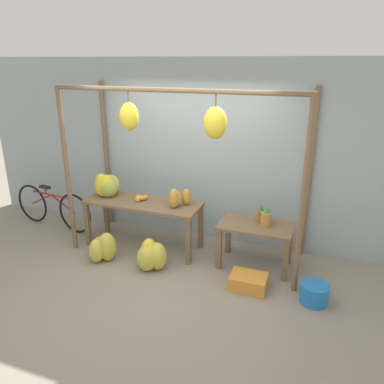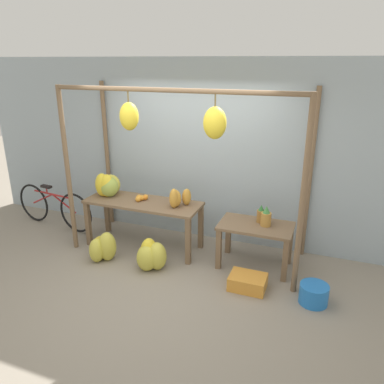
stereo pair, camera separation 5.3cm
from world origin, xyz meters
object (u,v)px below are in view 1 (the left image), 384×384
object	(u,v)px
orange_pile	(141,198)
papaya_pile	(178,198)
banana_pile_on_table	(107,186)
pineapple_cluster	(264,216)
fruit_crate_white	(248,282)
blue_bucket	(314,293)
parked_bicycle	(53,207)
banana_pile_ground_left	(102,248)
banana_pile_ground_right	(150,256)

from	to	relation	value
orange_pile	papaya_pile	world-z (taller)	papaya_pile
banana_pile_on_table	pineapple_cluster	bearing A→B (deg)	0.83
orange_pile	fruit_crate_white	size ratio (longest dim) A/B	0.44
pineapple_cluster	blue_bucket	world-z (taller)	pineapple_cluster
parked_bicycle	pineapple_cluster	bearing A→B (deg)	-0.59
pineapple_cluster	banana_pile_ground_left	bearing A→B (deg)	-162.76
banana_pile_ground_right	banana_pile_on_table	bearing A→B (deg)	148.91
banana_pile_on_table	blue_bucket	size ratio (longest dim) A/B	1.35
pineapple_cluster	parked_bicycle	xyz separation A→B (m)	(-3.61, 0.04, -0.39)
orange_pile	banana_pile_ground_left	size ratio (longest dim) A/B	0.45
banana_pile_on_table	pineapple_cluster	xyz separation A→B (m)	(2.43, 0.04, -0.16)
banana_pile_ground_left	papaya_pile	bearing A→B (deg)	32.74
pineapple_cluster	banana_pile_ground_left	world-z (taller)	pineapple_cluster
banana_pile_ground_left	papaya_pile	xyz separation A→B (m)	(0.94, 0.60, 0.68)
orange_pile	parked_bicycle	bearing A→B (deg)	177.40
pineapple_cluster	fruit_crate_white	distance (m)	0.92
fruit_crate_white	parked_bicycle	bearing A→B (deg)	169.31
banana_pile_on_table	parked_bicycle	size ratio (longest dim) A/B	0.27
fruit_crate_white	orange_pile	bearing A→B (deg)	161.77
orange_pile	papaya_pile	size ratio (longest dim) A/B	0.58
banana_pile_ground_left	blue_bucket	distance (m)	2.93
orange_pile	blue_bucket	size ratio (longest dim) A/B	0.60
fruit_crate_white	banana_pile_ground_left	bearing A→B (deg)	-178.97
banana_pile_ground_left	banana_pile_on_table	bearing A→B (deg)	112.16
orange_pile	banana_pile_ground_right	size ratio (longest dim) A/B	0.41
pineapple_cluster	parked_bicycle	bearing A→B (deg)	179.41
blue_bucket	parked_bicycle	xyz separation A→B (m)	(-4.37, 0.69, 0.24)
banana_pile_on_table	fruit_crate_white	size ratio (longest dim) A/B	1.00
blue_bucket	pineapple_cluster	bearing A→B (deg)	139.06
banana_pile_ground_left	banana_pile_ground_right	distance (m)	0.76
banana_pile_ground_left	blue_bucket	xyz separation A→B (m)	(2.93, 0.02, -0.07)
papaya_pile	banana_pile_on_table	bearing A→B (deg)	178.24
blue_bucket	parked_bicycle	bearing A→B (deg)	171.01
papaya_pile	orange_pile	bearing A→B (deg)	177.29
banana_pile_on_table	blue_bucket	world-z (taller)	banana_pile_on_table
blue_bucket	banana_pile_on_table	bearing A→B (deg)	169.02
orange_pile	parked_bicycle	world-z (taller)	orange_pile
orange_pile	parked_bicycle	distance (m)	1.82
banana_pile_ground_right	blue_bucket	bearing A→B (deg)	-0.17
orange_pile	blue_bucket	bearing A→B (deg)	-13.20
fruit_crate_white	blue_bucket	xyz separation A→B (m)	(0.80, -0.02, 0.03)
fruit_crate_white	banana_pile_on_table	bearing A→B (deg)	165.86
banana_pile_ground_left	fruit_crate_white	size ratio (longest dim) A/B	0.98
orange_pile	blue_bucket	xyz separation A→B (m)	(2.60, -0.61, -0.67)
papaya_pile	blue_bucket	bearing A→B (deg)	-16.29
banana_pile_on_table	fruit_crate_white	world-z (taller)	banana_pile_on_table
banana_pile_on_table	orange_pile	world-z (taller)	banana_pile_on_table
banana_pile_ground_left	papaya_pile	distance (m)	1.31
banana_pile_ground_right	orange_pile	bearing A→B (deg)	125.45
fruit_crate_white	parked_bicycle	world-z (taller)	parked_bicycle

